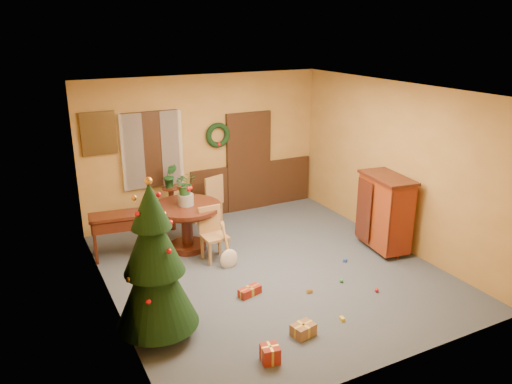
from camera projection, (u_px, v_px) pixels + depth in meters
room_envelope at (216, 163)px, 10.17m from camera, size 5.50×5.50×5.50m
dining_table at (187, 219)px, 8.72m from camera, size 1.21×1.21×0.83m
urn at (186, 200)px, 8.61m from camera, size 0.27×0.27×0.20m
centerpiece_plant at (185, 183)px, 8.51m from camera, size 0.36×0.31×0.40m
chair_near at (213, 232)px, 8.40m from camera, size 0.42×0.42×0.92m
chair_far at (210, 199)px, 9.79m from camera, size 0.58×0.58×1.04m
guitar at (229, 247)px, 8.13m from camera, size 0.43×0.54×0.71m
plant_stand at (172, 203)px, 9.58m from camera, size 0.33×0.33×0.86m
stand_plant at (170, 176)px, 9.40m from camera, size 0.31×0.28×0.47m
christmas_tree at (154, 265)px, 6.11m from camera, size 1.04×1.04×2.14m
writing_desk at (117, 225)px, 8.42m from camera, size 0.94×0.55×0.79m
sideboard at (385, 211)px, 8.68m from camera, size 0.69×1.12×1.36m
gift_a at (303, 330)px, 6.43m from camera, size 0.33×0.27×0.16m
gift_b at (270, 354)px, 5.91m from camera, size 0.24×0.24×0.21m
gift_c at (170, 297)px, 7.19m from camera, size 0.33×0.33×0.15m
gift_d at (250, 291)px, 7.38m from camera, size 0.38×0.23×0.13m
toy_a at (345, 260)px, 8.42m from camera, size 0.09×0.09×0.05m
toy_b at (341, 281)px, 7.75m from camera, size 0.06×0.06×0.06m
toy_c at (342, 319)px, 6.75m from camera, size 0.06×0.09×0.05m
toy_d at (377, 290)px, 7.47m from camera, size 0.06×0.06×0.06m
toy_e at (310, 292)px, 7.44m from camera, size 0.08×0.05×0.05m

